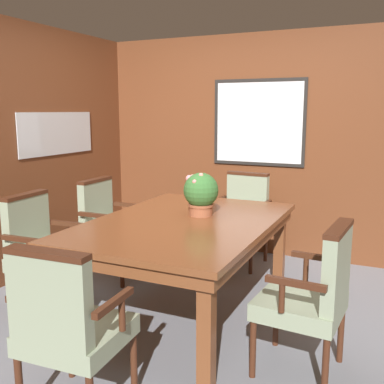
{
  "coord_description": "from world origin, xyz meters",
  "views": [
    {
      "loc": [
        1.59,
        -3.01,
        1.62
      ],
      "look_at": [
        0.1,
        0.23,
        0.97
      ],
      "focal_mm": 42.0,
      "sensor_mm": 36.0,
      "label": 1
    }
  ],
  "objects_px": {
    "chair_head_far": "(242,214)",
    "chair_right_near": "(313,292)",
    "chair_left_far": "(108,223)",
    "chair_head_near": "(68,323)",
    "potted_plant": "(201,193)",
    "dining_table": "(184,231)",
    "chair_left_near": "(41,247)"
  },
  "relations": [
    {
      "from": "chair_head_far",
      "to": "chair_left_near",
      "type": "bearing_deg",
      "value": -117.33
    },
    {
      "from": "chair_right_near",
      "to": "potted_plant",
      "type": "bearing_deg",
      "value": -118.1
    },
    {
      "from": "dining_table",
      "to": "chair_head_far",
      "type": "bearing_deg",
      "value": 88.63
    },
    {
      "from": "chair_head_near",
      "to": "potted_plant",
      "type": "relative_size",
      "value": 2.69
    },
    {
      "from": "potted_plant",
      "to": "chair_left_far",
      "type": "bearing_deg",
      "value": 167.93
    },
    {
      "from": "chair_left_near",
      "to": "chair_right_near",
      "type": "relative_size",
      "value": 1.0
    },
    {
      "from": "chair_right_near",
      "to": "potted_plant",
      "type": "xyz_separation_m",
      "value": [
        -1.03,
        0.65,
        0.43
      ]
    },
    {
      "from": "chair_right_near",
      "to": "chair_left_near",
      "type": "bearing_deg",
      "value": -86.11
    },
    {
      "from": "chair_left_far",
      "to": "chair_head_near",
      "type": "relative_size",
      "value": 1.0
    },
    {
      "from": "chair_head_far",
      "to": "chair_right_near",
      "type": "relative_size",
      "value": 1.0
    },
    {
      "from": "dining_table",
      "to": "potted_plant",
      "type": "xyz_separation_m",
      "value": [
        0.05,
        0.21,
        0.28
      ]
    },
    {
      "from": "potted_plant",
      "to": "chair_left_near",
      "type": "bearing_deg",
      "value": -150.59
    },
    {
      "from": "chair_right_near",
      "to": "chair_head_far",
      "type": "bearing_deg",
      "value": -145.67
    },
    {
      "from": "chair_head_far",
      "to": "potted_plant",
      "type": "xyz_separation_m",
      "value": [
        0.02,
        -1.16,
        0.43
      ]
    },
    {
      "from": "chair_head_near",
      "to": "chair_left_far",
      "type": "bearing_deg",
      "value": -63.66
    },
    {
      "from": "chair_left_far",
      "to": "chair_head_far",
      "type": "bearing_deg",
      "value": -49.64
    },
    {
      "from": "dining_table",
      "to": "chair_left_near",
      "type": "bearing_deg",
      "value": -158.19
    },
    {
      "from": "chair_left_far",
      "to": "chair_left_near",
      "type": "relative_size",
      "value": 1.0
    },
    {
      "from": "dining_table",
      "to": "chair_head_far",
      "type": "distance_m",
      "value": 1.38
    },
    {
      "from": "chair_head_far",
      "to": "potted_plant",
      "type": "height_order",
      "value": "potted_plant"
    },
    {
      "from": "potted_plant",
      "to": "chair_head_near",
      "type": "bearing_deg",
      "value": -92.18
    },
    {
      "from": "chair_head_near",
      "to": "chair_left_near",
      "type": "distance_m",
      "value": 1.43
    },
    {
      "from": "chair_left_far",
      "to": "potted_plant",
      "type": "xyz_separation_m",
      "value": [
        1.09,
        -0.23,
        0.43
      ]
    },
    {
      "from": "dining_table",
      "to": "chair_head_near",
      "type": "xyz_separation_m",
      "value": [
        -0.01,
        -1.39,
        -0.15
      ]
    },
    {
      "from": "chair_head_far",
      "to": "chair_right_near",
      "type": "xyz_separation_m",
      "value": [
        1.05,
        -1.82,
        0.0
      ]
    },
    {
      "from": "chair_right_near",
      "to": "chair_left_far",
      "type": "bearing_deg",
      "value": -108.36
    },
    {
      "from": "dining_table",
      "to": "potted_plant",
      "type": "distance_m",
      "value": 0.35
    },
    {
      "from": "chair_head_far",
      "to": "chair_right_near",
      "type": "height_order",
      "value": "same"
    },
    {
      "from": "chair_left_far",
      "to": "potted_plant",
      "type": "bearing_deg",
      "value": -102.61
    },
    {
      "from": "dining_table",
      "to": "chair_right_near",
      "type": "bearing_deg",
      "value": -22.45
    },
    {
      "from": "dining_table",
      "to": "potted_plant",
      "type": "bearing_deg",
      "value": 75.49
    },
    {
      "from": "dining_table",
      "to": "chair_right_near",
      "type": "relative_size",
      "value": 2.03
    }
  ]
}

